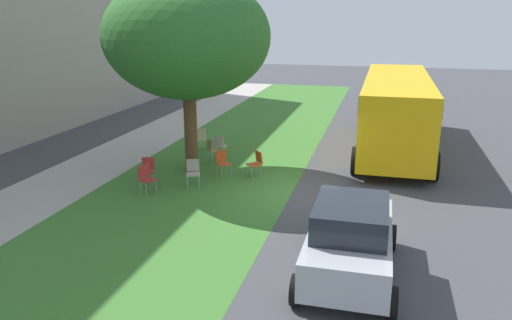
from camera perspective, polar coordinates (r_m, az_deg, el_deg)
ground at (r=15.20m, az=4.85°, el=-3.91°), size 80.00×80.00×0.00m
grass_verge at (r=16.00m, az=-6.53°, el=-2.89°), size 48.00×6.00×0.01m
sidewalk_strip at (r=18.00m, az=-19.74°, el=-1.58°), size 48.00×2.80×0.01m
street_tree at (r=16.69m, az=-7.89°, el=13.74°), size 5.42×5.42×6.55m
chair_0 at (r=18.85m, az=-4.18°, el=1.77°), size 0.42×0.42×0.88m
chair_1 at (r=20.05m, az=-6.27°, el=2.60°), size 0.54×0.53×0.88m
chair_2 at (r=15.75m, az=-7.22°, el=-1.26°), size 0.54×0.53×0.88m
chair_3 at (r=15.44m, az=-12.49°, el=-1.89°), size 0.56×0.57×0.88m
chair_4 at (r=16.57m, az=-0.00°, el=-0.23°), size 0.59×0.59×0.88m
chair_5 at (r=16.71m, az=-3.82°, el=-0.14°), size 0.59×0.59×0.88m
chair_6 at (r=16.21m, az=-12.28°, el=-1.01°), size 0.50×0.50×0.88m
chair_7 at (r=18.30m, az=-5.03°, el=1.30°), size 0.59×0.59×0.88m
parked_car at (r=10.50m, az=10.74°, el=-8.80°), size 3.70×1.92×1.65m
school_bus at (r=20.81m, az=15.73°, el=6.08°), size 10.40×2.80×2.88m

